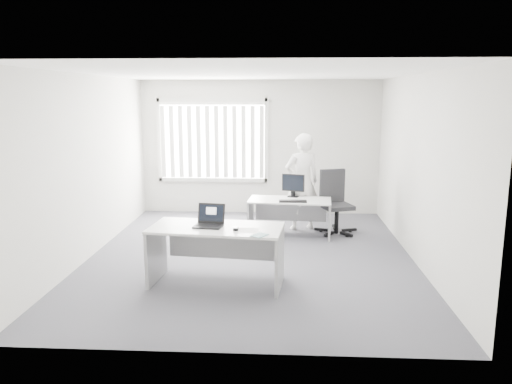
# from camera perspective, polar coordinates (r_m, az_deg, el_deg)

# --- Properties ---
(ground) EXTENTS (6.00, 6.00, 0.00)m
(ground) POSITION_cam_1_polar(r_m,az_deg,el_deg) (7.89, -0.61, -7.35)
(ground) COLOR #57575F
(ground) RESTS_ON ground
(wall_back) EXTENTS (5.00, 0.02, 2.80)m
(wall_back) POSITION_cam_1_polar(r_m,az_deg,el_deg) (10.54, 0.45, 5.10)
(wall_back) COLOR beige
(wall_back) RESTS_ON ground
(wall_front) EXTENTS (5.00, 0.02, 2.80)m
(wall_front) POSITION_cam_1_polar(r_m,az_deg,el_deg) (4.63, -3.09, -2.55)
(wall_front) COLOR beige
(wall_front) RESTS_ON ground
(wall_left) EXTENTS (0.02, 6.00, 2.80)m
(wall_left) POSITION_cam_1_polar(r_m,az_deg,el_deg) (8.12, -18.54, 2.76)
(wall_left) COLOR beige
(wall_left) RESTS_ON ground
(wall_right) EXTENTS (0.02, 6.00, 2.80)m
(wall_right) POSITION_cam_1_polar(r_m,az_deg,el_deg) (7.81, 18.02, 2.49)
(wall_right) COLOR beige
(wall_right) RESTS_ON ground
(ceiling) EXTENTS (5.00, 6.00, 0.02)m
(ceiling) POSITION_cam_1_polar(r_m,az_deg,el_deg) (7.49, -0.65, 13.42)
(ceiling) COLOR white
(ceiling) RESTS_ON wall_back
(window) EXTENTS (2.32, 0.06, 1.76)m
(window) POSITION_cam_1_polar(r_m,az_deg,el_deg) (10.58, -5.00, 5.90)
(window) COLOR beige
(window) RESTS_ON wall_back
(blinds) EXTENTS (2.20, 0.10, 1.50)m
(blinds) POSITION_cam_1_polar(r_m,az_deg,el_deg) (10.52, -5.05, 5.70)
(blinds) COLOR white
(blinds) RESTS_ON wall_back
(desk_near) EXTENTS (1.80, 0.99, 0.79)m
(desk_near) POSITION_cam_1_polar(r_m,az_deg,el_deg) (6.64, -4.55, -5.81)
(desk_near) COLOR silver
(desk_near) RESTS_ON ground
(desk_far) EXTENTS (1.50, 0.80, 0.66)m
(desk_far) POSITION_cam_1_polar(r_m,az_deg,el_deg) (8.92, 3.87, -2.02)
(desk_far) COLOR silver
(desk_far) RESTS_ON ground
(office_chair) EXTENTS (0.83, 0.83, 1.15)m
(office_chair) POSITION_cam_1_polar(r_m,az_deg,el_deg) (9.24, 9.07, -2.44)
(office_chair) COLOR black
(office_chair) RESTS_ON ground
(person) EXTENTS (0.76, 0.63, 1.80)m
(person) POSITION_cam_1_polar(r_m,az_deg,el_deg) (9.29, 5.27, 1.16)
(person) COLOR white
(person) RESTS_ON ground
(laptop) EXTENTS (0.41, 0.37, 0.28)m
(laptop) POSITION_cam_1_polar(r_m,az_deg,el_deg) (6.53, -5.51, -2.80)
(laptop) COLOR black
(laptop) RESTS_ON desk_near
(paper_sheet) EXTENTS (0.33, 0.24, 0.00)m
(paper_sheet) POSITION_cam_1_polar(r_m,az_deg,el_deg) (6.39, -1.14, -4.38)
(paper_sheet) COLOR white
(paper_sheet) RESTS_ON desk_near
(mouse) EXTENTS (0.06, 0.11, 0.04)m
(mouse) POSITION_cam_1_polar(r_m,az_deg,el_deg) (6.38, -2.33, -4.19)
(mouse) COLOR #ADADAF
(mouse) RESTS_ON paper_sheet
(booklet) EXTENTS (0.24, 0.26, 0.01)m
(booklet) POSITION_cam_1_polar(r_m,az_deg,el_deg) (6.15, 0.40, -4.95)
(booklet) COLOR white
(booklet) RESTS_ON desk_near
(keyboard) EXTENTS (0.48, 0.16, 0.02)m
(keyboard) POSITION_cam_1_polar(r_m,az_deg,el_deg) (8.68, 4.24, -1.07)
(keyboard) COLOR black
(keyboard) RESTS_ON desk_far
(monitor) EXTENTS (0.44, 0.24, 0.42)m
(monitor) POSITION_cam_1_polar(r_m,az_deg,el_deg) (9.07, 4.27, 0.74)
(monitor) COLOR black
(monitor) RESTS_ON desk_far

